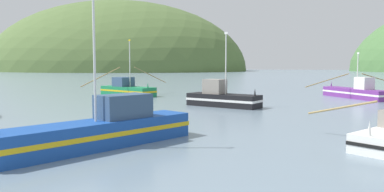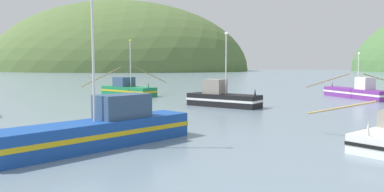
{
  "view_description": "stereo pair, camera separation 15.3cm",
  "coord_description": "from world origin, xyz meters",
  "px_view_note": "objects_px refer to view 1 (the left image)",
  "views": [
    {
      "loc": [
        14.81,
        -4.95,
        4.23
      ],
      "look_at": [
        4.86,
        26.73,
        1.4
      ],
      "focal_mm": 34.91,
      "sensor_mm": 36.0,
      "label": 1
    },
    {
      "loc": [
        14.96,
        -4.9,
        4.23
      ],
      "look_at": [
        4.86,
        26.73,
        1.4
      ],
      "focal_mm": 34.91,
      "sensor_mm": 36.0,
      "label": 2
    }
  ],
  "objects_px": {
    "fishing_boat_black": "(222,98)",
    "fishing_boat_purple": "(356,92)",
    "fishing_boat_blue": "(102,130)",
    "fishing_boat_green": "(127,89)"
  },
  "relations": [
    {
      "from": "fishing_boat_black",
      "to": "fishing_boat_green",
      "type": "bearing_deg",
      "value": 167.27
    },
    {
      "from": "fishing_boat_purple",
      "to": "fishing_boat_green",
      "type": "height_order",
      "value": "fishing_boat_green"
    },
    {
      "from": "fishing_boat_purple",
      "to": "fishing_boat_blue",
      "type": "height_order",
      "value": "fishing_boat_blue"
    },
    {
      "from": "fishing_boat_black",
      "to": "fishing_boat_blue",
      "type": "bearing_deg",
      "value": -77.36
    },
    {
      "from": "fishing_boat_black",
      "to": "fishing_boat_purple",
      "type": "bearing_deg",
      "value": 62.48
    },
    {
      "from": "fishing_boat_purple",
      "to": "fishing_boat_black",
      "type": "height_order",
      "value": "fishing_boat_black"
    },
    {
      "from": "fishing_boat_purple",
      "to": "fishing_boat_blue",
      "type": "bearing_deg",
      "value": 121.69
    },
    {
      "from": "fishing_boat_blue",
      "to": "fishing_boat_black",
      "type": "xyz_separation_m",
      "value": [
        1.77,
        19.87,
        -0.01
      ]
    },
    {
      "from": "fishing_boat_green",
      "to": "fishing_boat_black",
      "type": "relative_size",
      "value": 1.71
    },
    {
      "from": "fishing_boat_green",
      "to": "fishing_boat_blue",
      "type": "bearing_deg",
      "value": -42.34
    }
  ]
}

